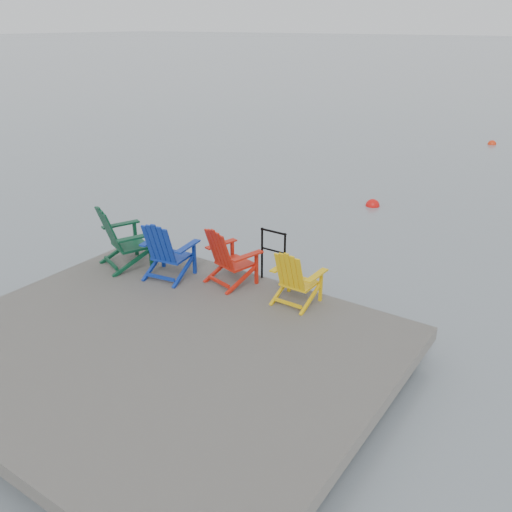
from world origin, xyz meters
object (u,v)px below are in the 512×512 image
Objects in this scene: chair_green at (122,236)px; chair_red at (229,255)px; handrail at (273,251)px; buoy_b at (492,144)px; chair_blue at (166,249)px; chair_yellow at (295,277)px; buoy_a at (372,206)px.

chair_green is 2.01m from chair_red.
handrail is 16.15m from buoy_b.
chair_yellow is (2.24, 0.42, -0.06)m from chair_blue.
buoy_a is (-0.80, 6.14, -1.04)m from handrail.
handrail is 2.68m from chair_green.
buoy_b is at bearing 92.73° from chair_yellow.
chair_green reaches higher than buoy_b.
buoy_a is 1.14× the size of buoy_b.
chair_blue is 1.03× the size of chair_red.
handrail is 0.85m from chair_yellow.
chair_green is at bearing 175.79° from chair_blue.
chair_green is 2.99× the size of buoy_a.
handrail is at bearing -89.99° from buoy_b.
chair_green reaches higher than chair_blue.
handrail is at bearing 54.91° from chair_red.
handrail reaches higher than buoy_b.
chair_yellow is at bearing 31.33° from chair_green.
chair_red is at bearing -179.36° from chair_yellow.
buoy_a is (-0.24, 6.62, -1.00)m from chair_red.
handrail is at bearing 43.61° from chair_green.
chair_yellow is (0.70, -0.47, -0.09)m from handrail.
handrail is 1.77m from chair_blue.
buoy_a is (0.74, 7.03, -1.02)m from chair_blue.
chair_yellow reaches higher than handrail.
chair_green is 1.23× the size of chair_yellow.
chair_green is (-2.50, -0.97, 0.02)m from handrail.
buoy_a is at bearing 75.04° from chair_blue.
handrail is 0.88× the size of chair_blue.
chair_yellow reaches higher than buoy_b.
chair_red reaches higher than chair_yellow.
chair_green reaches higher than chair_yellow.
buoy_b is at bearing 90.01° from handrail.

